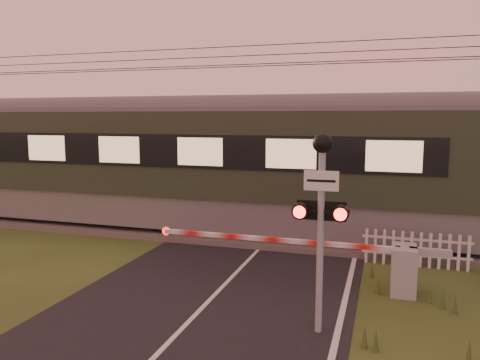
% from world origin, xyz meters
% --- Properties ---
extents(ground, '(160.00, 160.00, 0.00)m').
position_xyz_m(ground, '(0.00, 0.00, 0.00)').
color(ground, '#313E17').
rests_on(ground, ground).
extents(road, '(6.00, 140.00, 0.03)m').
position_xyz_m(road, '(0.02, -0.23, 0.01)').
color(road, black).
rests_on(road, ground).
extents(track_bed, '(140.00, 3.40, 0.39)m').
position_xyz_m(track_bed, '(0.00, 6.50, 0.07)').
color(track_bed, '#47423D').
rests_on(track_bed, ground).
extents(overhead_wires, '(120.00, 0.62, 0.62)m').
position_xyz_m(overhead_wires, '(0.00, 6.50, 5.72)').
color(overhead_wires, black).
rests_on(overhead_wires, ground).
extents(boom_gate, '(6.85, 0.82, 1.09)m').
position_xyz_m(boom_gate, '(3.59, 2.56, 0.60)').
color(boom_gate, gray).
rests_on(boom_gate, ground).
extents(crossing_signal, '(0.92, 0.37, 3.61)m').
position_xyz_m(crossing_signal, '(2.41, 0.08, 2.49)').
color(crossing_signal, gray).
rests_on(crossing_signal, ground).
extents(picket_fence, '(2.72, 0.08, 0.93)m').
position_xyz_m(picket_fence, '(4.30, 4.60, 0.47)').
color(picket_fence, silver).
rests_on(picket_fence, ground).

